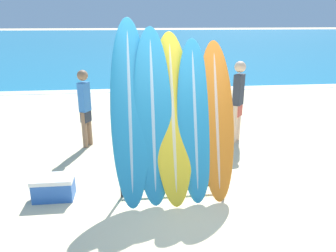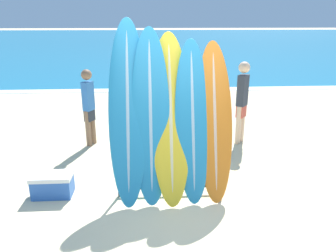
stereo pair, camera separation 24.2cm
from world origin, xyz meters
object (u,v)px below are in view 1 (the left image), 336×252
surfboard_slot_4 (217,120)px  cooler_box (54,187)px  surfboard_slot_1 (153,115)px  person_far_right (85,106)px  person_near_water (238,99)px  surfboard_slot_3 (195,120)px  surfboard_slot_0 (130,111)px  person_far_left (171,85)px  surfboard_rack (174,168)px  person_mid_beach (161,72)px  surfboard_slot_2 (173,117)px

surfboard_slot_4 → cooler_box: size_ratio=3.79×
surfboard_slot_1 → person_far_right: 2.34m
person_near_water → surfboard_slot_3: bearing=5.5°
surfboard_slot_0 → surfboard_slot_4: surfboard_slot_0 is taller
person_far_left → surfboard_rack: bearing=31.7°
surfboard_slot_4 → cooler_box: 2.51m
surfboard_rack → cooler_box: bearing=177.2°
person_far_left → surfboard_slot_1: bearing=26.6°
surfboard_slot_0 → surfboard_slot_3: bearing=-5.1°
surfboard_rack → person_mid_beach: 6.16m
surfboard_slot_1 → surfboard_slot_2: (0.28, 0.01, -0.04)m
surfboard_slot_2 → person_far_right: surfboard_slot_2 is taller
person_near_water → person_mid_beach: person_near_water is taller
person_near_water → person_mid_beach: (-1.19, 4.11, -0.08)m
person_far_right → person_near_water: bearing=-63.9°
surfboard_slot_3 → surfboard_slot_2: bearing=170.2°
cooler_box → surfboard_slot_2: bearing=2.0°
person_far_right → surfboard_slot_0: bearing=-127.8°
surfboard_slot_4 → person_near_water: 2.16m
surfboard_slot_0 → surfboard_slot_4: size_ratio=1.15×
surfboard_slot_1 → person_far_left: size_ratio=1.36×
cooler_box → surfboard_rack: bearing=-2.8°
person_mid_beach → cooler_box: person_mid_beach is taller
surfboard_slot_3 → surfboard_slot_4: bearing=-0.1°
surfboard_rack → person_far_right: 2.61m
surfboard_slot_4 → person_far_right: 2.92m
surfboard_slot_2 → person_far_left: size_ratio=1.32×
surfboard_rack → person_mid_beach: size_ratio=1.02×
surfboard_slot_4 → surfboard_rack: bearing=-171.7°
surfboard_slot_2 → person_far_left: surfboard_slot_2 is taller
surfboard_slot_2 → surfboard_slot_3: 0.31m
surfboard_slot_0 → person_near_water: (2.16, 1.86, -0.34)m
surfboard_slot_3 → cooler_box: (-2.03, -0.01, -0.94)m
surfboard_slot_2 → surfboard_slot_4: bearing=-4.9°
surfboard_rack → surfboard_slot_1: 0.82m
surfboard_slot_0 → person_mid_beach: bearing=80.7°
surfboard_slot_4 → cooler_box: surfboard_slot_4 is taller
surfboard_slot_2 → surfboard_slot_4: 0.62m
surfboard_slot_2 → surfboard_slot_3: bearing=-9.8°
cooler_box → surfboard_slot_0: bearing=4.4°
surfboard_slot_0 → cooler_box: size_ratio=4.34×
surfboard_slot_0 → person_far_right: bearing=114.7°
cooler_box → person_near_water: bearing=30.6°
surfboard_slot_1 → person_mid_beach: surfboard_slot_1 is taller
surfboard_slot_3 → cooler_box: size_ratio=3.85×
surfboard_slot_0 → person_near_water: bearing=40.6°
surfboard_slot_3 → surfboard_slot_4: 0.31m
person_far_right → surfboard_slot_1: bearing=-121.1°
person_mid_beach → surfboard_slot_0: bearing=-60.8°
person_mid_beach → person_far_right: person_far_right is taller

